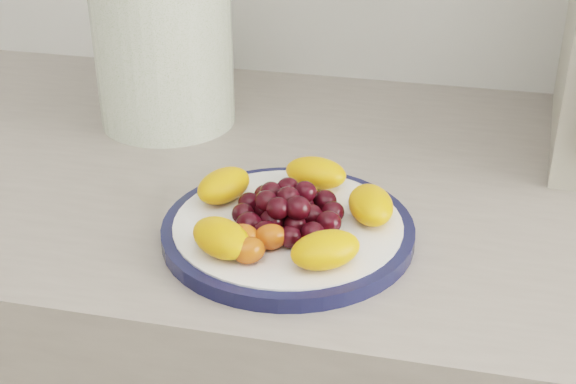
# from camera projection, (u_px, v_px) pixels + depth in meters

# --- Properties ---
(plate_rim) EXTENTS (0.24, 0.24, 0.01)m
(plate_rim) POSITION_uv_depth(u_px,v_px,m) (288.00, 231.00, 0.77)
(plate_rim) COLOR #14183A
(plate_rim) RESTS_ON counter
(plate_face) EXTENTS (0.22, 0.22, 0.02)m
(plate_face) POSITION_uv_depth(u_px,v_px,m) (288.00, 230.00, 0.77)
(plate_face) COLOR white
(plate_face) RESTS_ON counter
(canister) EXTENTS (0.20, 0.20, 0.20)m
(canister) POSITION_uv_depth(u_px,v_px,m) (163.00, 44.00, 0.97)
(canister) COLOR #40650E
(canister) RESTS_ON counter
(fruit_plate) EXTENTS (0.21, 0.20, 0.04)m
(fruit_plate) POSITION_uv_depth(u_px,v_px,m) (287.00, 211.00, 0.75)
(fruit_plate) COLOR orange
(fruit_plate) RESTS_ON plate_face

